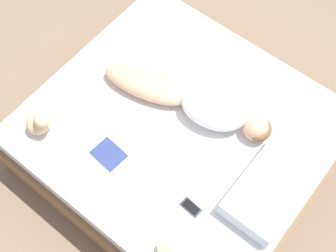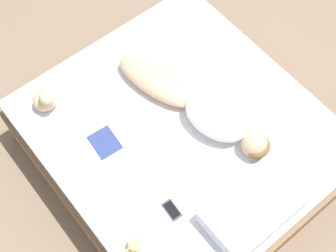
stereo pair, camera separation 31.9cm
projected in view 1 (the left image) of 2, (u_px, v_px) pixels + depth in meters
The scene contains 8 objects.
ground_plane at pixel (178, 157), 3.75m from camera, with size 12.00×12.00×0.00m, color #7A6651.
bed at pixel (179, 142), 3.51m from camera, with size 1.86×2.02×0.56m.
person at pixel (195, 103), 3.22m from camera, with size 0.50×1.27×0.23m.
open_magazine at pixel (122, 142), 3.18m from camera, with size 0.55×0.35×0.01m.
coffee_mug at pixel (164, 249), 2.80m from camera, with size 0.12×0.08×0.08m.
cell_phone at pixel (191, 207), 2.96m from camera, with size 0.08×0.14×0.01m.
plush_toy at pixel (39, 123), 3.15m from camera, with size 0.18×0.19×0.23m.
pillow at pixel (270, 189), 2.95m from camera, with size 0.63×0.37×0.15m.
Camera 1 is at (1.27, 0.91, 3.42)m, focal length 50.00 mm.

